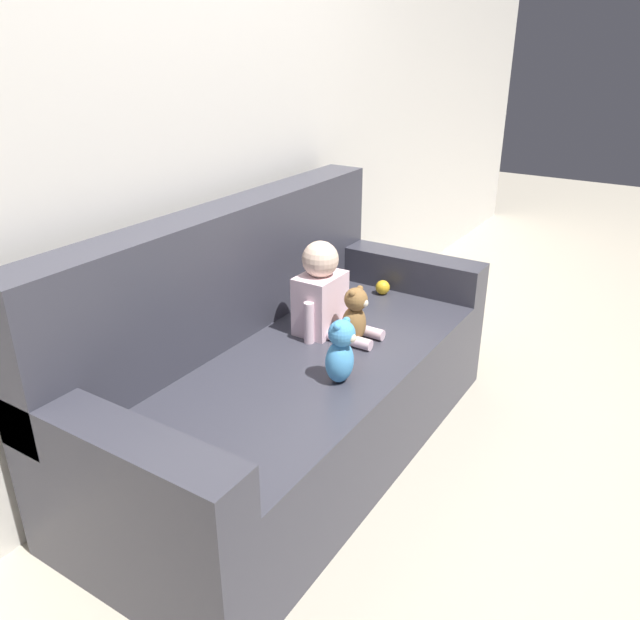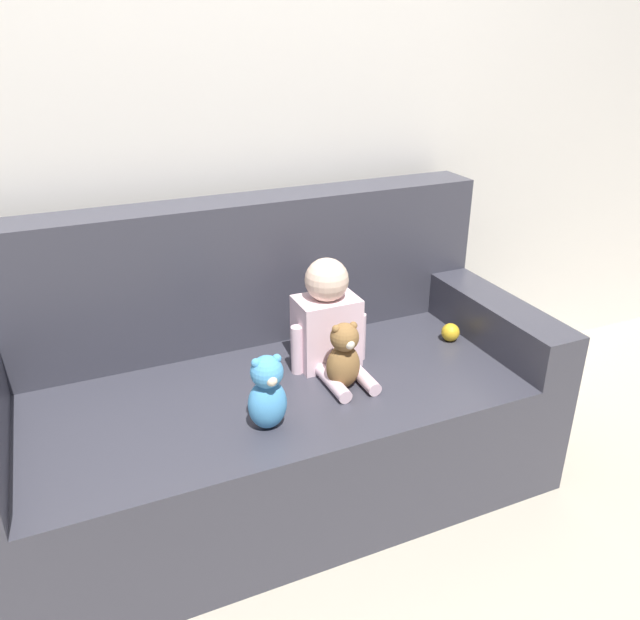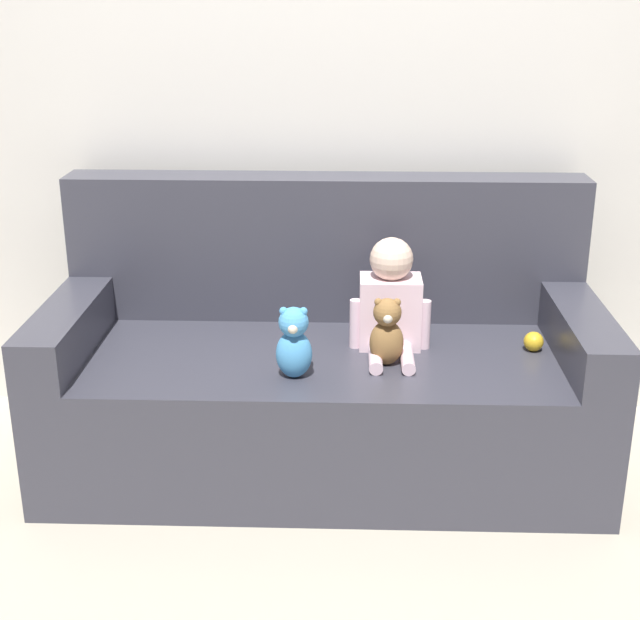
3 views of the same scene
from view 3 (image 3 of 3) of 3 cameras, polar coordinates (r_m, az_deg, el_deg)
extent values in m
plane|color=#B7AD99|center=(3.24, 0.19, -9.64)|extent=(12.00, 12.00, 0.00)
cube|color=silver|center=(3.34, 0.49, 14.80)|extent=(8.00, 0.05, 2.60)
cube|color=#383842|center=(3.14, 0.19, -6.15)|extent=(1.87, 0.85, 0.44)
cube|color=#383842|center=(3.28, 0.38, 4.06)|extent=(1.87, 0.18, 0.53)
cube|color=#383842|center=(3.16, -15.52, -0.76)|extent=(0.16, 0.85, 0.17)
cube|color=#383842|center=(3.11, 16.16, -1.13)|extent=(0.16, 0.85, 0.17)
cube|color=silver|center=(3.04, 4.50, -0.11)|extent=(0.21, 0.15, 0.24)
sphere|color=beige|center=(2.98, 4.60, 3.26)|extent=(0.15, 0.15, 0.15)
cylinder|color=silver|center=(2.92, 3.56, -3.06)|extent=(0.04, 0.19, 0.04)
cylinder|color=silver|center=(2.92, 5.60, -3.08)|extent=(0.04, 0.19, 0.04)
cylinder|color=silver|center=(3.03, 2.29, -0.88)|extent=(0.04, 0.04, 0.17)
cylinder|color=silver|center=(3.04, 6.70, -0.92)|extent=(0.04, 0.04, 0.17)
ellipsoid|color=olive|center=(2.90, 4.28, -2.10)|extent=(0.11, 0.09, 0.15)
sphere|color=olive|center=(2.86, 4.34, -0.15)|extent=(0.09, 0.09, 0.09)
sphere|color=olive|center=(2.84, 3.75, 0.51)|extent=(0.03, 0.03, 0.03)
sphere|color=olive|center=(2.85, 4.95, 0.50)|extent=(0.03, 0.03, 0.03)
sphere|color=beige|center=(2.82, 4.36, -0.54)|extent=(0.03, 0.03, 0.03)
ellipsoid|color=#4C9EDB|center=(2.80, -1.67, -2.84)|extent=(0.11, 0.09, 0.16)
sphere|color=#4C9EDB|center=(2.75, -1.71, -0.77)|extent=(0.09, 0.09, 0.09)
sphere|color=#4C9EDB|center=(2.74, -2.35, -0.07)|extent=(0.03, 0.03, 0.03)
sphere|color=#4C9EDB|center=(2.74, -1.07, -0.09)|extent=(0.03, 0.03, 0.03)
sphere|color=beige|center=(2.72, -1.75, -1.20)|extent=(0.03, 0.03, 0.03)
sphere|color=gold|center=(3.10, 13.50, -1.95)|extent=(0.07, 0.07, 0.07)
camera|label=1|loc=(2.42, -47.90, 12.49)|focal=35.00mm
camera|label=2|loc=(1.30, -28.33, 13.73)|focal=35.00mm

